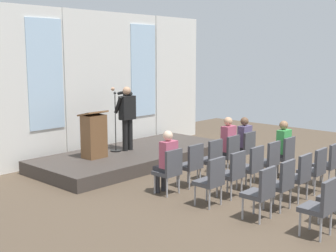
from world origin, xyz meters
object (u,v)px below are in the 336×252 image
(mic_stand, at_px, (116,139))
(chair_r1_c2, at_px, (252,165))
(chair_r2_c1, at_px, (281,182))
(chair_r1_c1, at_px, (233,171))
(speaker, at_px, (127,113))
(chair_r2_c2, at_px, (299,174))
(audience_r0_c4, at_px, (243,140))
(audience_r1_c4, at_px, (282,145))
(chair_r3_c0, at_px, (321,204))
(chair_r0_c4, at_px, (245,148))
(chair_r1_c0, at_px, (212,179))
(chair_r2_c3, at_px, (315,168))
(chair_r0_c2, at_px, (211,157))
(chair_r0_c3, at_px, (229,152))
(audience_r0_c3, at_px, (227,143))
(chair_r2_c0, at_px, (261,190))
(lectern, at_px, (94,135))
(audience_r0_c0, at_px, (167,159))
(chair_r0_c0, at_px, (170,169))
(chair_r2_c4, at_px, (329,162))
(chair_r1_c4, at_px, (284,154))
(chair_r1_c3, at_px, (269,159))
(chair_r0_c1, at_px, (192,163))

(mic_stand, distance_m, chair_r1_c2, 3.89)
(chair_r2_c1, bearing_deg, chair_r1_c1, 90.00)
(speaker, height_order, chair_r2_c2, speaker)
(audience_r0_c4, height_order, audience_r1_c4, audience_r1_c4)
(mic_stand, xyz_separation_m, chair_r3_c0, (-1.00, -5.99, -0.12))
(chair_r0_c4, bearing_deg, chair_r1_c0, -159.08)
(chair_r1_c1, distance_m, chair_r2_c3, 1.74)
(chair_r0_c2, distance_m, chair_r0_c3, 0.69)
(chair_r0_c2, height_order, chair_r3_c0, same)
(chair_r1_c2, bearing_deg, audience_r0_c3, 58.68)
(chair_r2_c0, bearing_deg, lectern, 87.93)
(chair_r0_c3, xyz_separation_m, chair_r1_c2, (-0.69, -1.06, 0.00))
(audience_r0_c0, bearing_deg, chair_r1_c1, -58.75)
(chair_r0_c3, relative_size, chair_r0_c4, 1.00)
(chair_r0_c0, xyz_separation_m, audience_r1_c4, (2.77, -0.98, 0.19))
(chair_r0_c2, bearing_deg, chair_r1_c0, -142.60)
(audience_r1_c4, distance_m, chair_r2_c2, 1.80)
(chair_r0_c3, xyz_separation_m, chair_r1_c1, (-1.38, -1.06, 0.00))
(chair_r0_c2, distance_m, chair_r2_c4, 2.53)
(audience_r0_c3, distance_m, audience_r0_c4, 0.69)
(chair_r2_c0, distance_m, chair_r2_c4, 2.77)
(chair_r3_c0, bearing_deg, audience_r0_c4, 49.64)
(audience_r0_c4, bearing_deg, chair_r1_c1, -151.20)
(audience_r0_c0, distance_m, chair_r2_c3, 3.03)
(chair_r1_c4, xyz_separation_m, chair_r2_c1, (-2.08, -1.06, 0.00))
(mic_stand, relative_size, chair_r2_c1, 1.65)
(audience_r1_c4, bearing_deg, chair_r2_c0, -157.62)
(audience_r0_c4, distance_m, chair_r2_c2, 2.61)
(chair_r2_c4, bearing_deg, audience_r1_c4, 90.00)
(chair_r0_c0, bearing_deg, chair_r2_c3, -45.55)
(chair_r1_c1, distance_m, chair_r2_c2, 1.26)
(audience_r0_c4, bearing_deg, chair_r2_c2, -122.18)
(chair_r1_c0, height_order, chair_r3_c0, same)
(mic_stand, height_order, audience_r1_c4, mic_stand)
(chair_r0_c3, relative_size, audience_r1_c4, 0.72)
(audience_r0_c0, height_order, chair_r1_c4, audience_r0_c0)
(chair_r0_c4, height_order, chair_r1_c3, same)
(speaker, xyz_separation_m, audience_r0_c4, (1.47, -2.62, -0.57))
(audience_r0_c3, distance_m, audience_r1_c4, 1.26)
(audience_r0_c3, distance_m, chair_r2_c2, 2.31)
(audience_r0_c4, distance_m, chair_r2_c1, 3.03)
(chair_r1_c2, bearing_deg, chair_r0_c0, 142.60)
(chair_r0_c3, height_order, audience_r1_c4, audience_r1_c4)
(chair_r1_c0, bearing_deg, audience_r0_c0, 90.00)
(chair_r2_c4, bearing_deg, lectern, 118.55)
(speaker, xyz_separation_m, chair_r0_c1, (-0.60, -2.70, -0.75))
(audience_r0_c4, height_order, chair_r2_c1, audience_r0_c4)
(chair_r1_c1, bearing_deg, chair_r2_c2, -56.82)
(lectern, height_order, chair_r1_c2, lectern)
(chair_r0_c2, height_order, chair_r2_c0, same)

